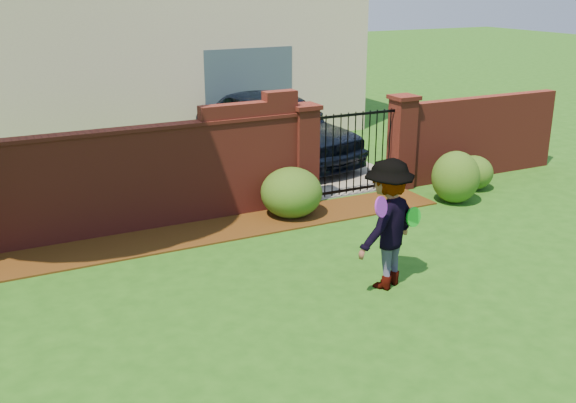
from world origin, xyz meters
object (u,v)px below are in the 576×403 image
frisbee_purple (381,207)px  frisbee_green (414,217)px  man (389,225)px  car (284,128)px

frisbee_purple → frisbee_green: 0.85m
frisbee_purple → frisbee_green: (0.73, 0.27, -0.34)m
frisbee_green → man: bearing=168.7°
frisbee_green → frisbee_purple: bearing=-159.6°
frisbee_purple → man: bearing=41.1°
man → frisbee_purple: 0.66m
car → frisbee_purple: car is taller
car → frisbee_green: car is taller
man → frisbee_green: (0.34, -0.07, 0.08)m
man → frisbee_purple: size_ratio=6.71×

